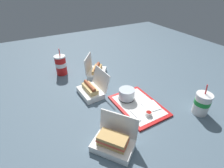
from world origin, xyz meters
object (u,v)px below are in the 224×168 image
(clamshell_sandwich_left, at_px, (113,142))
(clamshell_hotdog_front, at_px, (96,71))
(clamshell_hotdog_right, at_px, (92,90))
(food_tray, at_px, (138,106))
(soda_cup_corner, at_px, (202,103))
(cake_container, at_px, (127,94))
(ketchup_cup, at_px, (149,114))
(soda_cup_front, at_px, (61,65))
(plastic_fork, at_px, (135,115))

(clamshell_sandwich_left, bearing_deg, clamshell_hotdog_front, -18.16)
(clamshell_hotdog_front, height_order, clamshell_hotdog_right, clamshell_hotdog_front)
(food_tray, distance_m, soda_cup_corner, 0.39)
(clamshell_hotdog_front, bearing_deg, cake_container, -175.18)
(clamshell_hotdog_right, bearing_deg, clamshell_hotdog_front, -31.16)
(ketchup_cup, xyz_separation_m, soda_cup_corner, (-0.13, -0.31, 0.05))
(food_tray, bearing_deg, clamshell_sandwich_left, 123.58)
(clamshell_hotdog_right, xyz_separation_m, soda_cup_front, (0.41, 0.10, 0.05))
(cake_container, height_order, plastic_fork, cake_container)
(food_tray, xyz_separation_m, plastic_fork, (-0.07, 0.08, 0.01))
(cake_container, bearing_deg, clamshell_sandwich_left, 137.61)
(cake_container, bearing_deg, ketchup_cup, -172.88)
(cake_container, xyz_separation_m, soda_cup_front, (0.59, 0.29, 0.04))
(food_tray, distance_m, clamshell_sandwich_left, 0.37)
(soda_cup_corner, bearing_deg, plastic_fork, 66.73)
(plastic_fork, bearing_deg, cake_container, -14.31)
(cake_container, relative_size, clamshell_hotdog_front, 0.46)
(food_tray, height_order, plastic_fork, plastic_fork)
(clamshell_sandwich_left, distance_m, clamshell_hotdog_right, 0.49)
(cake_container, relative_size, soda_cup_corner, 0.55)
(food_tray, distance_m, soda_cup_front, 0.76)
(clamshell_sandwich_left, bearing_deg, cake_container, -42.39)
(soda_cup_corner, xyz_separation_m, soda_cup_front, (0.92, 0.62, 0.01))
(plastic_fork, distance_m, clamshell_sandwich_left, 0.26)
(soda_cup_corner, bearing_deg, food_tray, 51.95)
(cake_container, distance_m, clamshell_hotdog_right, 0.26)
(ketchup_cup, height_order, plastic_fork, ketchup_cup)
(clamshell_sandwich_left, height_order, soda_cup_front, soda_cup_front)
(clamshell_hotdog_right, relative_size, soda_cup_corner, 1.02)
(plastic_fork, relative_size, clamshell_sandwich_left, 0.43)
(ketchup_cup, height_order, soda_cup_corner, soda_cup_corner)
(clamshell_sandwich_left, bearing_deg, plastic_fork, -60.25)
(soda_cup_corner, bearing_deg, soda_cup_front, 34.03)
(plastic_fork, relative_size, soda_cup_front, 0.48)
(ketchup_cup, bearing_deg, soda_cup_corner, -112.17)
(cake_container, distance_m, clamshell_sandwich_left, 0.41)
(soda_cup_front, bearing_deg, cake_container, -153.88)
(plastic_fork, height_order, clamshell_hotdog_right, clamshell_hotdog_right)
(cake_container, bearing_deg, soda_cup_corner, -134.95)
(clamshell_sandwich_left, relative_size, clamshell_hotdog_right, 1.23)
(soda_cup_corner, bearing_deg, ketchup_cup, 67.83)
(cake_container, relative_size, clamshell_hotdog_right, 0.54)
(cake_container, xyz_separation_m, ketchup_cup, (-0.21, -0.03, -0.02))
(cake_container, xyz_separation_m, clamshell_hotdog_right, (0.18, 0.18, -0.01))
(ketchup_cup, xyz_separation_m, soda_cup_front, (0.80, 0.32, 0.06))
(clamshell_hotdog_front, distance_m, soda_cup_corner, 0.85)
(ketchup_cup, bearing_deg, plastic_fork, 62.25)
(food_tray, relative_size, plastic_fork, 3.40)
(plastic_fork, bearing_deg, soda_cup_front, 18.65)
(soda_cup_corner, bearing_deg, clamshell_hotdog_right, 45.33)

